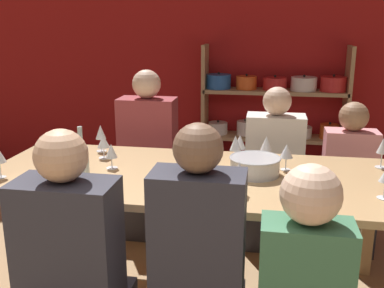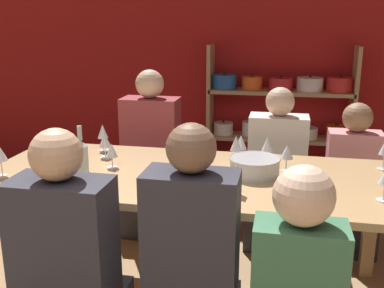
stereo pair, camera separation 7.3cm
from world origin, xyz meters
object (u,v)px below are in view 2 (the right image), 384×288
wine_glass_white_b (103,132)px  wine_glass_red_d (0,154)px  wine_glass_red_c (105,141)px  cell_phone (211,172)px  shelf_unit (280,127)px  wine_bottle_green (81,159)px  wine_glass_red_b (112,151)px  mixing_bowl (254,166)px  wine_glass_empty_c (267,144)px  dining_table (189,187)px  wine_glass_empty_b (236,144)px  person_far_a (350,195)px  wine_glass_red_a (287,153)px  wine_glass_white_c (237,172)px  person_far_b (152,172)px  wine_glass_white_a (241,143)px  person_far_c (276,187)px

wine_glass_white_b → wine_glass_red_d: bearing=-121.4°
wine_glass_red_c → cell_phone: 0.75m
shelf_unit → wine_bottle_green: shelf_unit is taller
wine_glass_red_b → cell_phone: (0.60, 0.01, -0.10)m
mixing_bowl → wine_glass_empty_c: wine_glass_empty_c is taller
dining_table → wine_glass_empty_b: bearing=44.3°
wine_glass_empty_c → person_far_a: 0.91m
wine_glass_red_b → person_far_a: person_far_a is taller
wine_glass_empty_b → person_far_a: size_ratio=0.16×
wine_glass_red_a → wine_glass_empty_b: 0.32m
wine_glass_red_c → wine_glass_white_c: wine_glass_white_c is taller
mixing_bowl → wine_glass_white_c: size_ratio=1.70×
cell_phone → person_far_b: person_far_b is taller
wine_glass_white_a → wine_glass_white_b: (-0.93, 0.01, 0.02)m
wine_glass_red_d → wine_glass_white_a: bearing=24.3°
wine_glass_white_a → person_far_b: person_far_b is taller
wine_glass_white_a → wine_glass_empty_c: size_ratio=1.02×
wine_glass_white_b → person_far_b: 0.68m
wine_glass_red_d → wine_glass_red_c: bearing=45.8°
wine_bottle_green → wine_glass_red_a: size_ratio=1.94×
wine_glass_red_a → person_far_a: 0.95m
wine_glass_red_a → person_far_c: (-0.06, 0.66, -0.46)m
wine_glass_red_d → person_far_b: bearing=63.0°
shelf_unit → mixing_bowl: (-0.13, -2.01, 0.23)m
dining_table → person_far_c: person_far_c is taller
mixing_bowl → wine_bottle_green: (-0.93, -0.27, 0.06)m
wine_glass_red_b → wine_glass_red_d: size_ratio=0.86×
cell_phone → wine_glass_red_b: bearing=-178.6°
mixing_bowl → person_far_b: 1.22m
wine_glass_white_c → person_far_c: size_ratio=0.15×
person_far_a → person_far_b: (-1.51, 0.02, 0.07)m
dining_table → wine_glass_white_b: wine_glass_white_b is taller
wine_glass_empty_b → wine_glass_white_a: bearing=77.5°
shelf_unit → mixing_bowl: shelf_unit is taller
dining_table → wine_glass_red_a: size_ratio=14.96×
wine_glass_white_c → wine_glass_white_a: bearing=93.6°
cell_phone → mixing_bowl: bearing=4.8°
mixing_bowl → person_far_c: size_ratio=0.25×
dining_table → cell_phone: cell_phone is taller
wine_bottle_green → wine_glass_red_b: wine_bottle_green is taller
shelf_unit → dining_table: shelf_unit is taller
wine_glass_empty_b → person_far_b: size_ratio=0.14×
shelf_unit → wine_glass_empty_c: 1.75m
wine_glass_white_a → wine_glass_red_b: 0.81m
cell_phone → person_far_a: size_ratio=0.15×
dining_table → wine_glass_white_c: size_ratio=13.73×
wine_bottle_green → wine_glass_red_c: size_ratio=1.99×
person_far_a → person_far_c: (-0.54, -0.00, 0.03)m
wine_glass_empty_b → wine_bottle_green: bearing=-150.0°
wine_glass_white_c → cell_phone: (-0.18, 0.30, -0.11)m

